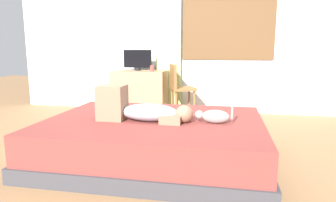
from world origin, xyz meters
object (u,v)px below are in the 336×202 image
Objects in this scene: tv_monitor at (138,60)px; cup at (152,68)px; cat at (214,116)px; bed at (155,139)px; desk at (140,92)px; chair_by_desk at (179,86)px; person_lying at (140,109)px.

cup is (0.29, -0.15, -0.13)m from tv_monitor.
cat is 2.60m from tv_monitor.
cup reaches higher than cat.
cat is at bearing -6.46° from bed.
tv_monitor is at bearing 180.00° from desk.
chair_by_desk is at bearing 3.14° from cup.
desk is at bearing 106.10° from person_lying.
tv_monitor reaches higher than chair_by_desk.
cat is 0.42× the size of chair_by_desk.
chair_by_desk is at bearing 91.77° from bed.
person_lying is at bearing -141.97° from bed.
desk reaches higher than cat.
cat reaches higher than bed.
tv_monitor reaches higher than desk.
bed is 2.35m from tv_monitor.
tv_monitor is at bearing 107.04° from person_lying.
person_lying reaches higher than cat.
chair_by_desk reaches higher than desk.
person_lying is 1.04× the size of desk.
cat is 0.40× the size of desk.
person_lying is 1.94× the size of tv_monitor.
chair_by_desk reaches higher than bed.
cup is (0.25, -0.15, 0.42)m from desk.
chair_by_desk is (0.44, 0.02, -0.28)m from cup.
desk is at bearing 148.52° from cup.
tv_monitor is (-0.04, 0.00, 0.55)m from desk.
bed is at bearing -70.18° from desk.
desk is at bearing 169.37° from chair_by_desk.
person_lying is (-0.12, -0.10, 0.33)m from bed.
cat is 2.55m from desk.
person_lying is at bearing -72.96° from tv_monitor.
person_lying is at bearing -73.90° from desk.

